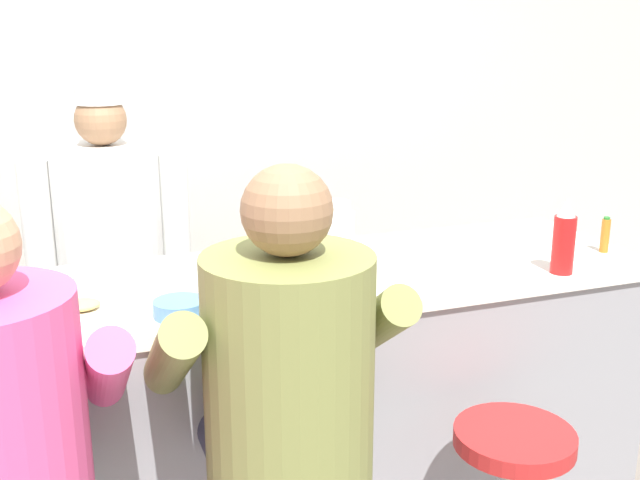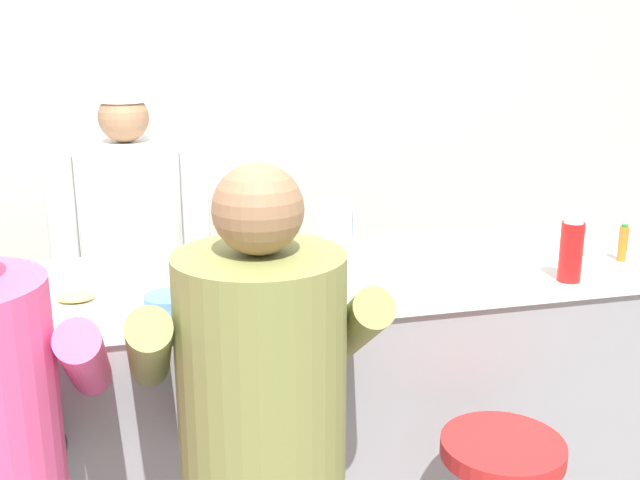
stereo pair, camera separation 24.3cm
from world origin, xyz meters
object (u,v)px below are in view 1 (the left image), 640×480
(hot_sauce_bottle_orange, at_px, (605,235))
(diner_seated_olive, at_px, (285,383))
(coffee_mug_tan, at_px, (223,269))
(cook_in_whites_near, at_px, (111,252))
(water_pitcher_clear, at_px, (334,236))
(cereal_bowl, at_px, (180,308))
(breakfast_plate, at_px, (81,311))
(mustard_bottle_yellow, at_px, (300,268))
(ketchup_bottle_red, at_px, (564,239))

(hot_sauce_bottle_orange, relative_size, diner_seated_olive, 0.09)
(coffee_mug_tan, height_order, cook_in_whites_near, cook_in_whites_near)
(hot_sauce_bottle_orange, xyz_separation_m, coffee_mug_tan, (-1.38, 0.16, -0.03))
(water_pitcher_clear, distance_m, diner_seated_olive, 0.72)
(coffee_mug_tan, bearing_deg, cereal_bowl, -125.48)
(breakfast_plate, height_order, coffee_mug_tan, coffee_mug_tan)
(mustard_bottle_yellow, distance_m, cook_in_whites_near, 1.18)
(mustard_bottle_yellow, distance_m, coffee_mug_tan, 0.31)
(mustard_bottle_yellow, height_order, cereal_bowl, mustard_bottle_yellow)
(water_pitcher_clear, bearing_deg, cook_in_whites_near, 128.15)
(cereal_bowl, bearing_deg, diner_seated_olive, -60.51)
(hot_sauce_bottle_orange, distance_m, diner_seated_olive, 1.44)
(ketchup_bottle_red, height_order, mustard_bottle_yellow, ketchup_bottle_red)
(coffee_mug_tan, bearing_deg, cook_in_whites_near, 109.06)
(ketchup_bottle_red, bearing_deg, breakfast_plate, 174.49)
(water_pitcher_clear, bearing_deg, coffee_mug_tan, 177.36)
(ketchup_bottle_red, relative_size, diner_seated_olive, 0.17)
(hot_sauce_bottle_orange, bearing_deg, ketchup_bottle_red, -153.63)
(ketchup_bottle_red, distance_m, cereal_bowl, 1.26)
(hot_sauce_bottle_orange, height_order, breakfast_plate, hot_sauce_bottle_orange)
(ketchup_bottle_red, bearing_deg, cook_in_whites_near, 140.13)
(breakfast_plate, bearing_deg, cereal_bowl, -20.35)
(mustard_bottle_yellow, height_order, hot_sauce_bottle_orange, mustard_bottle_yellow)
(hot_sauce_bottle_orange, bearing_deg, cereal_bowl, -176.33)
(hot_sauce_bottle_orange, relative_size, cook_in_whites_near, 0.08)
(diner_seated_olive, bearing_deg, cereal_bowl, 119.49)
(coffee_mug_tan, bearing_deg, ketchup_bottle_red, -16.21)
(diner_seated_olive, bearing_deg, hot_sauce_bottle_orange, 18.22)
(hot_sauce_bottle_orange, bearing_deg, cook_in_whites_near, 149.34)
(water_pitcher_clear, xyz_separation_m, diner_seated_olive, (-0.36, -0.59, -0.20))
(hot_sauce_bottle_orange, height_order, water_pitcher_clear, water_pitcher_clear)
(hot_sauce_bottle_orange, distance_m, water_pitcher_clear, 1.01)
(ketchup_bottle_red, xyz_separation_m, mustard_bottle_yellow, (-0.90, 0.07, -0.02))
(water_pitcher_clear, height_order, diner_seated_olive, diner_seated_olive)
(coffee_mug_tan, bearing_deg, mustard_bottle_yellow, -54.01)
(cereal_bowl, relative_size, diner_seated_olive, 0.10)
(mustard_bottle_yellow, height_order, cook_in_whites_near, cook_in_whites_near)
(hot_sauce_bottle_orange, relative_size, coffee_mug_tan, 1.05)
(cereal_bowl, height_order, diner_seated_olive, diner_seated_olive)
(hot_sauce_bottle_orange, distance_m, breakfast_plate, 1.82)
(hot_sauce_bottle_orange, xyz_separation_m, water_pitcher_clear, (-1.00, 0.14, 0.05))
(breakfast_plate, relative_size, cook_in_whites_near, 0.15)
(ketchup_bottle_red, relative_size, hot_sauce_bottle_orange, 1.92)
(cereal_bowl, bearing_deg, breakfast_plate, 159.65)
(breakfast_plate, xyz_separation_m, cereal_bowl, (0.26, -0.10, 0.01))
(ketchup_bottle_red, distance_m, coffee_mug_tan, 1.12)
(ketchup_bottle_red, xyz_separation_m, diner_seated_olive, (-1.06, -0.30, -0.20))
(hot_sauce_bottle_orange, relative_size, cereal_bowl, 0.89)
(water_pitcher_clear, bearing_deg, cereal_bowl, -156.44)
(cook_in_whites_near, bearing_deg, mustard_bottle_yellow, -66.60)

